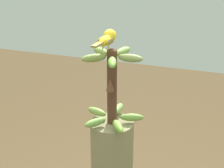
{
  "coord_description": "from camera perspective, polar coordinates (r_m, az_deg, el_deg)",
  "views": [
    {
      "loc": [
        1.45,
        0.5,
        1.97
      ],
      "look_at": [
        0.0,
        0.0,
        1.33
      ],
      "focal_mm": 59.18,
      "sensor_mm": 36.0,
      "label": 1
    }
  ],
  "objects": [
    {
      "name": "banana_bunch",
      "position": [
        1.67,
        -0.01,
        -0.55
      ],
      "size": [
        0.29,
        0.29,
        0.36
      ],
      "color": "#4C2D1E",
      "rests_on": "banana_tree"
    },
    {
      "name": "perched_bird",
      "position": [
        1.61,
        -0.72,
        7.07
      ],
      "size": [
        0.21,
        0.06,
        0.08
      ],
      "color": "#C68933",
      "rests_on": "banana_bunch"
    }
  ]
}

